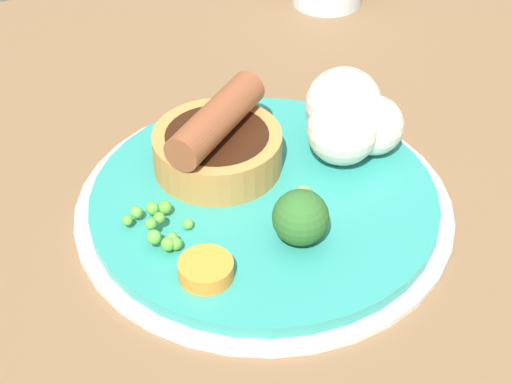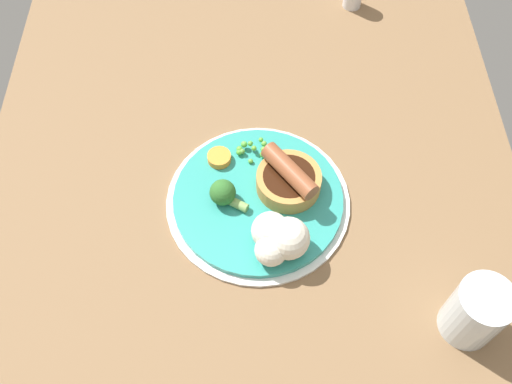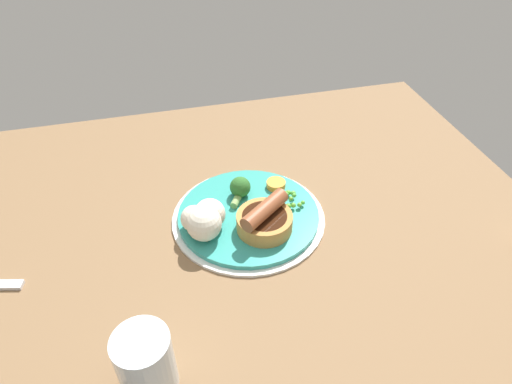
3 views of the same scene
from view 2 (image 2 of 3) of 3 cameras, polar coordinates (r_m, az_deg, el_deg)
dining_table at (r=82.08cm, az=-0.54°, el=-3.40°), size 110.00×80.00×3.00cm
dinner_plate at (r=81.81cm, az=0.13°, el=-0.82°), size 26.43×26.43×1.40cm
sausage_pudding at (r=80.46cm, az=3.22°, el=1.29°), size 9.24×9.24×5.41cm
pea_pile at (r=84.83cm, az=-0.52°, el=4.34°), size 4.37×4.60×1.72cm
broccoli_floret_near at (r=79.48cm, az=-3.30°, el=-0.15°), size 4.40×5.56×3.72cm
cauliflower_floret at (r=74.96cm, az=2.20°, el=-4.64°), size 7.41×7.74×5.74cm
carrot_slice_2 at (r=84.36cm, az=-3.78°, el=3.45°), size 4.41×4.41×1.16cm
drinking_glass at (r=75.00cm, az=21.05°, el=-11.12°), size 6.88×6.88×9.33cm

